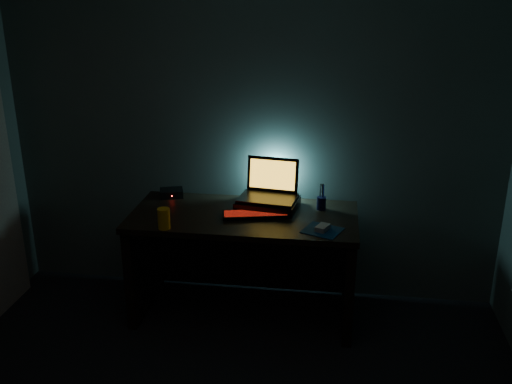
% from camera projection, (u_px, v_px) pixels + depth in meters
% --- Properties ---
extents(room, '(3.50, 4.00, 2.50)m').
position_uv_depth(room, '(172.00, 253.00, 2.09)').
color(room, black).
rests_on(room, ground).
extents(desk, '(1.50, 0.70, 0.75)m').
position_uv_depth(desk, '(245.00, 246.00, 3.91)').
color(desk, black).
rests_on(desk, ground).
extents(riser, '(0.44, 0.35, 0.06)m').
position_uv_depth(riser, '(268.00, 203.00, 3.87)').
color(riser, black).
rests_on(riser, desk).
extents(laptop, '(0.41, 0.33, 0.26)m').
position_uv_depth(laptop, '(270.00, 189.00, 3.89)').
color(laptop, black).
rests_on(laptop, riser).
extents(keyboard, '(0.45, 0.22, 0.03)m').
position_uv_depth(keyboard, '(255.00, 215.00, 3.73)').
color(keyboard, black).
rests_on(keyboard, desk).
extents(mousepad, '(0.28, 0.27, 0.00)m').
position_uv_depth(mousepad, '(322.00, 230.00, 3.52)').
color(mousepad, navy).
rests_on(mousepad, desk).
extents(mouse, '(0.10, 0.12, 0.03)m').
position_uv_depth(mouse, '(323.00, 228.00, 3.51)').
color(mouse, gray).
rests_on(mouse, mousepad).
extents(pen_cup, '(0.08, 0.08, 0.09)m').
position_uv_depth(pen_cup, '(321.00, 203.00, 3.84)').
color(pen_cup, black).
rests_on(pen_cup, desk).
extents(juice_glass, '(0.10, 0.10, 0.13)m').
position_uv_depth(juice_glass, '(164.00, 219.00, 3.53)').
color(juice_glass, orange).
rests_on(juice_glass, desk).
extents(router, '(0.19, 0.17, 0.05)m').
position_uv_depth(router, '(172.00, 193.00, 4.08)').
color(router, black).
rests_on(router, desk).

